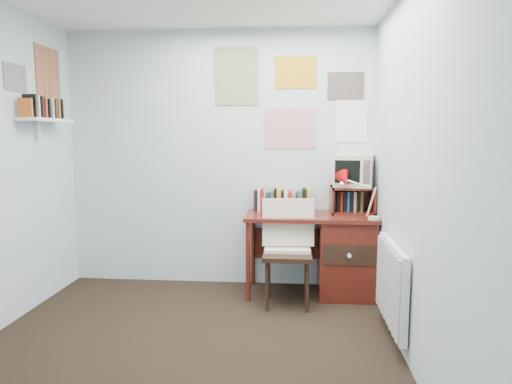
# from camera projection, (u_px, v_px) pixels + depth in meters

# --- Properties ---
(ground) EXTENTS (3.50, 3.50, 0.00)m
(ground) POSITION_uv_depth(u_px,v_px,m) (176.00, 369.00, 2.93)
(ground) COLOR black
(ground) RESTS_ON ground
(back_wall) EXTENTS (3.00, 0.02, 2.50)m
(back_wall) POSITION_uv_depth(u_px,v_px,m) (219.00, 159.00, 4.50)
(back_wall) COLOR silver
(back_wall) RESTS_ON ground
(right_wall) EXTENTS (0.02, 3.50, 2.50)m
(right_wall) POSITION_uv_depth(u_px,v_px,m) (424.00, 177.00, 2.65)
(right_wall) COLOR silver
(right_wall) RESTS_ON ground
(desk) EXTENTS (1.20, 0.55, 0.76)m
(desk) POSITION_uv_depth(u_px,v_px,m) (339.00, 252.00, 4.24)
(desk) COLOR #581C14
(desk) RESTS_ON ground
(desk_chair) EXTENTS (0.46, 0.44, 0.90)m
(desk_chair) POSITION_uv_depth(u_px,v_px,m) (287.00, 255.00, 3.98)
(desk_chair) COLOR black
(desk_chair) RESTS_ON ground
(desk_lamp) EXTENTS (0.26, 0.22, 0.37)m
(desk_lamp) POSITION_uv_depth(u_px,v_px,m) (375.00, 199.00, 3.94)
(desk_lamp) COLOR red
(desk_lamp) RESTS_ON desk
(tv_riser) EXTENTS (0.40, 0.30, 0.25)m
(tv_riser) POSITION_uv_depth(u_px,v_px,m) (352.00, 200.00, 4.28)
(tv_riser) COLOR #581C14
(tv_riser) RESTS_ON desk
(crt_tv) EXTENTS (0.41, 0.39, 0.33)m
(crt_tv) POSITION_uv_depth(u_px,v_px,m) (354.00, 169.00, 4.27)
(crt_tv) COLOR beige
(crt_tv) RESTS_ON tv_riser
(book_row) EXTENTS (0.60, 0.14, 0.22)m
(book_row) POSITION_uv_depth(u_px,v_px,m) (285.00, 200.00, 4.41)
(book_row) COLOR #581C14
(book_row) RESTS_ON desk
(radiator) EXTENTS (0.09, 0.80, 0.60)m
(radiator) POSITION_uv_depth(u_px,v_px,m) (392.00, 284.00, 3.30)
(radiator) COLOR white
(radiator) RESTS_ON right_wall
(wall_shelf) EXTENTS (0.20, 0.62, 0.24)m
(wall_shelf) POSITION_uv_depth(u_px,v_px,m) (46.00, 120.00, 3.93)
(wall_shelf) COLOR white
(wall_shelf) RESTS_ON left_wall
(posters_back) EXTENTS (1.20, 0.01, 0.90)m
(posters_back) POSITION_uv_depth(u_px,v_px,m) (290.00, 97.00, 4.36)
(posters_back) COLOR white
(posters_back) RESTS_ON back_wall
(posters_left) EXTENTS (0.01, 0.70, 0.60)m
(posters_left) POSITION_uv_depth(u_px,v_px,m) (33.00, 75.00, 3.89)
(posters_left) COLOR white
(posters_left) RESTS_ON left_wall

